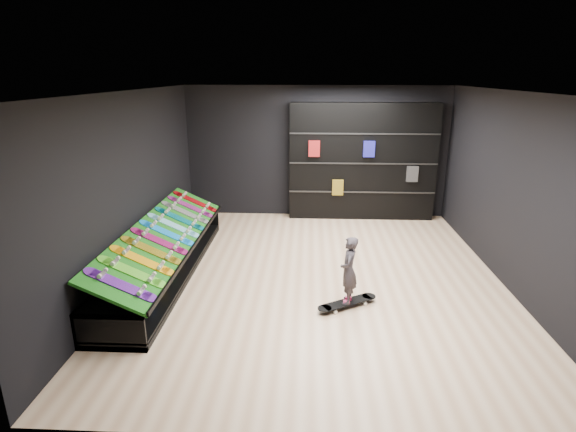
{
  "coord_description": "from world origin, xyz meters",
  "views": [
    {
      "loc": [
        -0.16,
        -6.86,
        3.26
      ],
      "look_at": [
        -0.5,
        0.2,
        1.0
      ],
      "focal_mm": 28.0,
      "sensor_mm": 36.0,
      "label": 1
    }
  ],
  "objects_px": {
    "display_rack": "(166,260)",
    "child": "(348,283)",
    "back_shelving": "(362,162)",
    "floor_skateboard": "(347,304)"
  },
  "relations": [
    {
      "from": "back_shelving",
      "to": "child",
      "type": "xyz_separation_m",
      "value": [
        -0.62,
        -4.31,
        -0.93
      ]
    },
    {
      "from": "child",
      "to": "back_shelving",
      "type": "bearing_deg",
      "value": -178.91
    },
    {
      "from": "floor_skateboard",
      "to": "display_rack",
      "type": "bearing_deg",
      "value": 131.05
    },
    {
      "from": "display_rack",
      "to": "floor_skateboard",
      "type": "height_order",
      "value": "display_rack"
    },
    {
      "from": "display_rack",
      "to": "back_shelving",
      "type": "xyz_separation_m",
      "value": [
        3.59,
        3.32,
        1.07
      ]
    },
    {
      "from": "display_rack",
      "to": "child",
      "type": "distance_m",
      "value": 3.14
    },
    {
      "from": "display_rack",
      "to": "back_shelving",
      "type": "distance_m",
      "value": 5.01
    },
    {
      "from": "display_rack",
      "to": "floor_skateboard",
      "type": "relative_size",
      "value": 4.59
    },
    {
      "from": "back_shelving",
      "to": "child",
      "type": "bearing_deg",
      "value": -98.21
    },
    {
      "from": "back_shelving",
      "to": "child",
      "type": "relative_size",
      "value": 5.52
    }
  ]
}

